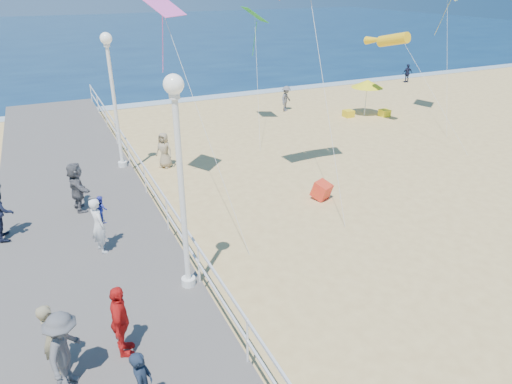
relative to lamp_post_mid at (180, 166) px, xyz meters
name	(u,v)px	position (x,y,z in m)	size (l,w,h in m)	color
ground	(358,250)	(5.35, 0.00, -3.66)	(160.00, 160.00, 0.00)	#E3C277
ocean	(89,35)	(5.35, 65.00, -3.65)	(160.00, 90.00, 0.05)	#0C274A
surf_line	(172,101)	(5.35, 20.50, -3.63)	(160.00, 1.20, 0.04)	silver
boardwalk	(103,314)	(-2.15, 0.00, -3.46)	(5.00, 44.00, 0.40)	slate
railing	(198,254)	(0.30, 0.00, -2.41)	(0.05, 42.00, 0.55)	white
lamp_post_mid	(180,166)	(0.00, 0.00, 0.00)	(0.44, 0.44, 5.32)	white
lamp_post_far	(113,88)	(0.00, 9.00, 0.00)	(0.44, 0.44, 5.32)	white
woman_holding_toddler	(99,225)	(-1.75, 2.60, -2.43)	(0.61, 0.40, 1.66)	silver
toddler_held	(101,209)	(-1.60, 2.75, -2.01)	(0.39, 0.30, 0.79)	#323CBB
spectator_2	(65,351)	(-3.00, -2.08, -2.42)	(1.08, 0.62, 1.68)	#525257
spectator_3	(120,322)	(-1.92, -1.69, -2.44)	(0.96, 0.40, 1.64)	red
spectator_5	(77,187)	(-2.03, 5.57, -2.41)	(1.58, 0.50, 1.70)	#59595E
spectator_6	(52,338)	(-3.20, -1.56, -2.47)	(0.57, 0.38, 1.58)	#817859
spectator_7	(1,211)	(-4.25, 4.66, -2.38)	(0.86, 0.67, 1.77)	#181D35
beach_walker_a	(286,99)	(11.14, 15.18, -2.89)	(1.00, 0.57, 1.54)	slate
beach_walker_b	(407,73)	(24.01, 18.67, -2.94)	(0.84, 0.35, 1.43)	#171A33
beach_walker_c	(164,150)	(1.83, 9.14, -2.88)	(0.76, 0.50, 1.56)	#9C8B6B
box_kite	(322,192)	(6.25, 3.47, -3.36)	(0.55, 0.55, 0.60)	red
beach_umbrella	(367,84)	(14.93, 12.21, -1.75)	(1.90, 1.90, 2.14)	white
beach_chair_left	(348,114)	(13.85, 12.36, -3.46)	(0.55, 0.55, 0.40)	yellow
beach_chair_right	(384,113)	(15.90, 11.55, -3.46)	(0.55, 0.55, 0.40)	yellow
kite_windsock	(393,40)	(14.49, 9.95, 0.98)	(0.56, 0.56, 2.93)	yellow
kite_diamond_pink	(159,3)	(1.48, 6.49, 3.14)	(1.45, 1.45, 0.02)	#FF5DCA
kite_diamond_green	(255,15)	(7.92, 12.89, 2.20)	(1.30, 1.30, 0.02)	green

